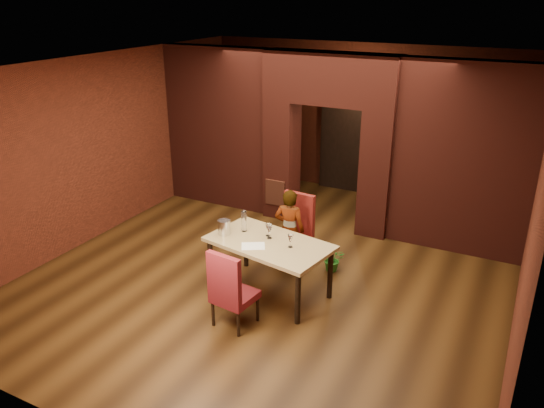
{
  "coord_description": "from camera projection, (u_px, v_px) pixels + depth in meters",
  "views": [
    {
      "loc": [
        3.36,
        -6.83,
        4.19
      ],
      "look_at": [
        -0.14,
        0.0,
        1.08
      ],
      "focal_mm": 35.0,
      "sensor_mm": 36.0,
      "label": 1
    }
  ],
  "objects": [
    {
      "name": "potted_plant",
      "position": [
        333.0,
        259.0,
        8.45
      ],
      "size": [
        0.46,
        0.44,
        0.4
      ],
      "primitive_type": "imported",
      "rotation": [
        0.0,
        0.0,
        0.45
      ],
      "color": "#226C1D",
      "rests_on": "ground"
    },
    {
      "name": "ceiling",
      "position": [
        281.0,
        66.0,
        7.43
      ],
      "size": [
        7.0,
        8.0,
        0.04
      ],
      "primitive_type": "cube",
      "color": "silver",
      "rests_on": "ground"
    },
    {
      "name": "wall_right",
      "position": [
        534.0,
        215.0,
        6.55
      ],
      "size": [
        0.04,
        8.0,
        3.2
      ],
      "primitive_type": "cube",
      "color": "maroon",
      "rests_on": "ground"
    },
    {
      "name": "lintel",
      "position": [
        331.0,
        79.0,
        9.25
      ],
      "size": [
        2.45,
        0.55,
        0.9
      ],
      "primitive_type": "cube",
      "color": "maroon",
      "rests_on": "ground"
    },
    {
      "name": "wall_front",
      "position": [
        82.0,
        302.0,
        4.73
      ],
      "size": [
        7.0,
        0.04,
        3.2
      ],
      "primitive_type": "cube",
      "color": "maroon",
      "rests_on": "ground"
    },
    {
      "name": "tasting_sheet",
      "position": [
        253.0,
        246.0,
        7.48
      ],
      "size": [
        0.4,
        0.37,
        0.0
      ],
      "primitive_type": "cube",
      "rotation": [
        0.0,
        0.0,
        0.52
      ],
      "color": "white",
      "rests_on": "dining_table"
    },
    {
      "name": "pillar_left",
      "position": [
        282.0,
        159.0,
        10.25
      ],
      "size": [
        0.55,
        0.55,
        2.3
      ],
      "primitive_type": "cube",
      "color": "maroon",
      "rests_on": "ground"
    },
    {
      "name": "wine_glass_b",
      "position": [
        269.0,
        232.0,
        7.68
      ],
      "size": [
        0.09,
        0.09,
        0.21
      ],
      "primitive_type": null,
      "color": "white",
      "rests_on": "dining_table"
    },
    {
      "name": "dining_table",
      "position": [
        269.0,
        267.0,
        7.77
      ],
      "size": [
        1.92,
        1.29,
        0.83
      ],
      "primitive_type": "cube",
      "rotation": [
        0.0,
        0.0,
        -0.18
      ],
      "color": "#A28853",
      "rests_on": "ground"
    },
    {
      "name": "chair_near",
      "position": [
        235.0,
        287.0,
        6.97
      ],
      "size": [
        0.57,
        0.57,
        1.12
      ],
      "primitive_type": "cube",
      "rotation": [
        0.0,
        0.0,
        3.02
      ],
      "color": "maroon",
      "rests_on": "ground"
    },
    {
      "name": "wall_left",
      "position": [
        106.0,
        145.0,
        9.51
      ],
      "size": [
        0.04,
        8.0,
        3.2
      ],
      "primitive_type": "cube",
      "color": "maroon",
      "rests_on": "ground"
    },
    {
      "name": "vent_panel",
      "position": [
        275.0,
        193.0,
        10.23
      ],
      "size": [
        0.4,
        0.03,
        0.5
      ],
      "primitive_type": "cube",
      "color": "#99442C",
      "rests_on": "ground"
    },
    {
      "name": "wing_wall_right",
      "position": [
        463.0,
        160.0,
        8.68
      ],
      "size": [
        2.28,
        0.35,
        3.2
      ],
      "primitive_type": "cube",
      "color": "maroon",
      "rests_on": "ground"
    },
    {
      "name": "wall_back",
      "position": [
        363.0,
        120.0,
        11.33
      ],
      "size": [
        7.0,
        0.04,
        3.2
      ],
      "primitive_type": "cube",
      "color": "maroon",
      "rests_on": "ground"
    },
    {
      "name": "wing_wall_left",
      "position": [
        219.0,
        128.0,
        10.68
      ],
      "size": [
        2.28,
        0.35,
        3.2
      ],
      "primitive_type": "cube",
      "color": "maroon",
      "rests_on": "ground"
    },
    {
      "name": "person_seated",
      "position": [
        289.0,
        230.0,
        8.35
      ],
      "size": [
        0.53,
        0.38,
        1.35
      ],
      "primitive_type": "imported",
      "rotation": [
        0.0,
        0.0,
        3.26
      ],
      "color": "white",
      "rests_on": "ground"
    },
    {
      "name": "wine_glass_a",
      "position": [
        268.0,
        230.0,
        7.76
      ],
      "size": [
        0.08,
        0.08,
        0.19
      ],
      "primitive_type": null,
      "color": "white",
      "rests_on": "dining_table"
    },
    {
      "name": "rear_door",
      "position": [
        343.0,
        143.0,
        11.65
      ],
      "size": [
        0.9,
        0.08,
        2.1
      ],
      "primitive_type": "cube",
      "color": "black",
      "rests_on": "ground"
    },
    {
      "name": "chair_far",
      "position": [
        292.0,
        232.0,
        8.49
      ],
      "size": [
        0.59,
        0.59,
        1.18
      ],
      "primitive_type": "cube",
      "rotation": [
        0.0,
        0.0,
        -0.1
      ],
      "color": "maroon",
      "rests_on": "ground"
    },
    {
      "name": "wine_glass_c",
      "position": [
        290.0,
        241.0,
        7.42
      ],
      "size": [
        0.08,
        0.08,
        0.19
      ],
      "primitive_type": null,
      "color": "white",
      "rests_on": "dining_table"
    },
    {
      "name": "floor",
      "position": [
        280.0,
        267.0,
        8.63
      ],
      "size": [
        8.0,
        8.0,
        0.0
      ],
      "primitive_type": "plane",
      "color": "#432910",
      "rests_on": "ground"
    },
    {
      "name": "wine_bucket",
      "position": [
        224.0,
        227.0,
        7.81
      ],
      "size": [
        0.18,
        0.18,
        0.22
      ],
      "primitive_type": "cylinder",
      "color": "silver",
      "rests_on": "dining_table"
    },
    {
      "name": "water_bottle",
      "position": [
        244.0,
        221.0,
        7.89
      ],
      "size": [
        0.08,
        0.08,
        0.34
      ],
      "primitive_type": "cylinder",
      "color": "white",
      "rests_on": "dining_table"
    },
    {
      "name": "pillar_right",
      "position": [
        377.0,
        173.0,
        9.44
      ],
      "size": [
        0.55,
        0.55,
        2.3
      ],
      "primitive_type": "cube",
      "color": "maroon",
      "rests_on": "ground"
    },
    {
      "name": "rear_door_frame",
      "position": [
        343.0,
        144.0,
        11.62
      ],
      "size": [
        1.02,
        0.04,
        2.22
      ],
      "primitive_type": "cube",
      "color": "black",
      "rests_on": "ground"
    }
  ]
}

